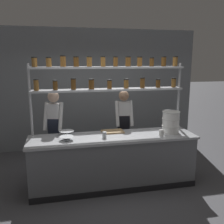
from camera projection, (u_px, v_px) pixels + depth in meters
ground_plane at (113, 184)px, 4.55m from camera, size 40.00×40.00×0.00m
back_wall at (94, 89)px, 6.37m from camera, size 5.32×0.12×2.99m
prep_counter at (113, 161)px, 4.46m from camera, size 2.92×0.76×0.92m
spice_shelf_unit at (109, 80)px, 4.49m from camera, size 2.80×0.28×2.31m
chef_left at (55, 128)px, 4.77m from camera, size 0.41×0.35×1.66m
chef_center at (124, 124)px, 5.15m from camera, size 0.37×0.30×1.62m
container_stack at (171, 122)px, 4.54m from camera, size 0.32×0.32×0.40m
cutting_board at (112, 131)px, 4.61m from camera, size 0.40×0.26×0.02m
prep_bowl_near_left at (67, 133)px, 4.43m from camera, size 0.26×0.26×0.07m
prep_bowl_center_front at (67, 138)px, 4.14m from camera, size 0.24×0.24×0.07m
serving_cup_front at (161, 133)px, 4.38m from camera, size 0.08×0.08×0.11m
serving_cup_by_board at (104, 135)px, 4.25m from camera, size 0.07×0.07×0.11m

